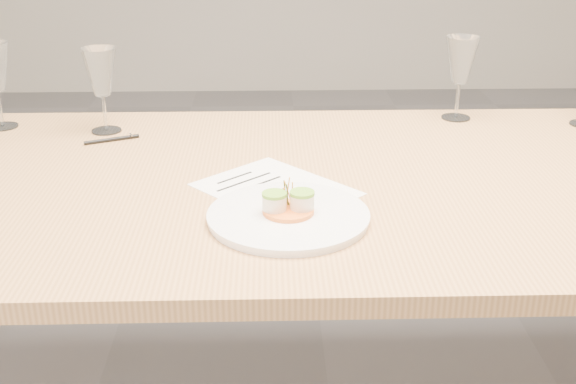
{
  "coord_description": "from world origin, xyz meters",
  "views": [
    {
      "loc": [
        -0.16,
        -1.46,
        1.34
      ],
      "look_at": [
        -0.13,
        -0.2,
        0.8
      ],
      "focal_mm": 45.0,
      "sensor_mm": 36.0,
      "label": 1
    }
  ],
  "objects_px": {
    "dinner_plate": "(289,215)",
    "wine_glass_2": "(461,62)",
    "dining_table": "(343,205)",
    "wine_glass_1": "(101,74)",
    "ballpoint_pen": "(112,139)",
    "recipe_sheet": "(275,189)"
  },
  "relations": [
    {
      "from": "dinner_plate",
      "to": "wine_glass_2",
      "type": "height_order",
      "value": "wine_glass_2"
    },
    {
      "from": "dining_table",
      "to": "wine_glass_2",
      "type": "xyz_separation_m",
      "value": [
        0.35,
        0.42,
        0.22
      ]
    },
    {
      "from": "wine_glass_2",
      "to": "dining_table",
      "type": "bearing_deg",
      "value": -129.68
    },
    {
      "from": "wine_glass_2",
      "to": "wine_glass_1",
      "type": "bearing_deg",
      "value": -174.67
    },
    {
      "from": "ballpoint_pen",
      "to": "wine_glass_2",
      "type": "height_order",
      "value": "wine_glass_2"
    },
    {
      "from": "recipe_sheet",
      "to": "ballpoint_pen",
      "type": "relative_size",
      "value": 2.96
    },
    {
      "from": "dining_table",
      "to": "recipe_sheet",
      "type": "distance_m",
      "value": 0.18
    },
    {
      "from": "recipe_sheet",
      "to": "wine_glass_1",
      "type": "height_order",
      "value": "wine_glass_1"
    },
    {
      "from": "recipe_sheet",
      "to": "ballpoint_pen",
      "type": "bearing_deg",
      "value": 98.94
    },
    {
      "from": "dinner_plate",
      "to": "recipe_sheet",
      "type": "height_order",
      "value": "dinner_plate"
    },
    {
      "from": "wine_glass_1",
      "to": "ballpoint_pen",
      "type": "bearing_deg",
      "value": -69.35
    },
    {
      "from": "dining_table",
      "to": "wine_glass_2",
      "type": "bearing_deg",
      "value": 50.32
    },
    {
      "from": "dinner_plate",
      "to": "wine_glass_1",
      "type": "relative_size",
      "value": 1.43
    },
    {
      "from": "ballpoint_pen",
      "to": "wine_glass_1",
      "type": "relative_size",
      "value": 0.6
    },
    {
      "from": "ballpoint_pen",
      "to": "dining_table",
      "type": "bearing_deg",
      "value": -47.98
    },
    {
      "from": "dinner_plate",
      "to": "ballpoint_pen",
      "type": "relative_size",
      "value": 2.4
    },
    {
      "from": "ballpoint_pen",
      "to": "dinner_plate",
      "type": "bearing_deg",
      "value": -71.42
    },
    {
      "from": "dinner_plate",
      "to": "ballpoint_pen",
      "type": "height_order",
      "value": "dinner_plate"
    },
    {
      "from": "dining_table",
      "to": "wine_glass_1",
      "type": "bearing_deg",
      "value": 150.42
    },
    {
      "from": "dining_table",
      "to": "dinner_plate",
      "type": "height_order",
      "value": "dinner_plate"
    },
    {
      "from": "recipe_sheet",
      "to": "dining_table",
      "type": "bearing_deg",
      "value": -18.49
    },
    {
      "from": "dining_table",
      "to": "dinner_plate",
      "type": "distance_m",
      "value": 0.27
    }
  ]
}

